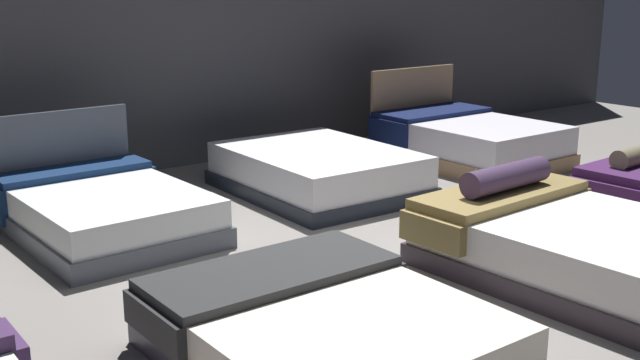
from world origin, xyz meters
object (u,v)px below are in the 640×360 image
bed_2 (572,244)px  bed_6 (318,171)px  bed_1 (323,331)px  bed_5 (103,209)px  bed_7 (467,140)px

bed_2 → bed_6: (-0.10, 3.04, -0.02)m
bed_1 → bed_5: size_ratio=0.97×
bed_1 → bed_7: (4.58, 3.09, 0.08)m
bed_5 → bed_7: 4.67m
bed_1 → bed_2: (2.35, -0.02, 0.05)m
bed_2 → bed_5: size_ratio=1.11×
bed_6 → bed_7: 2.34m
bed_5 → bed_6: size_ratio=0.95×
bed_2 → bed_7: size_ratio=1.06×
bed_5 → bed_7: size_ratio=0.95×
bed_1 → bed_6: size_ratio=0.92×
bed_2 → bed_5: 3.93m
bed_5 → bed_7: bed_7 is taller
bed_1 → bed_7: size_ratio=0.92×
bed_2 → bed_6: bearing=89.2°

